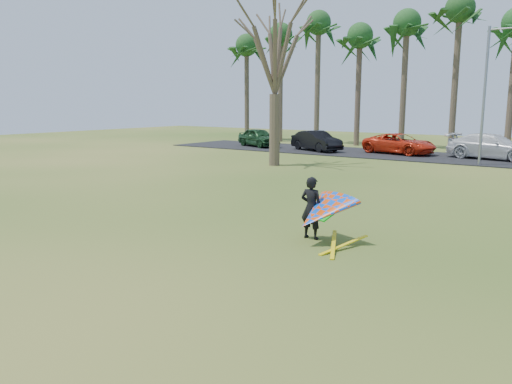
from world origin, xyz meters
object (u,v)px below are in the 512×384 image
Objects in this scene: car_0 at (259,137)px; kite_flyer at (320,212)px; car_1 at (316,141)px; car_2 at (399,144)px; car_3 at (492,146)px; bare_tree_left at (275,46)px; streetlight at (488,89)px.

kite_flyer is at bearing -118.99° from car_0.
car_2 is at bearing -53.22° from car_1.
car_2 is at bearing 101.34° from car_3.
kite_flyer reaches higher than car_2.
bare_tree_left is 2.16× the size of car_0.
bare_tree_left is at bearing 146.72° from car_3.
bare_tree_left reaches higher than car_1.
bare_tree_left reaches higher than kite_flyer.
car_0 is at bearing 103.24° from car_3.
car_0 is 0.79× the size of car_3.
streetlight is (10.16, 7.00, -2.45)m from bare_tree_left.
streetlight is at bearing 90.38° from kite_flyer.
car_2 is at bearing 69.97° from bare_tree_left.
car_1 is at bearing 103.47° from bare_tree_left.
kite_flyer reaches higher than car_3.
car_2 is at bearing 150.94° from streetlight.
bare_tree_left is 1.85× the size of car_2.
car_0 is 0.97× the size of car_1.
car_3 is (-0.18, 3.68, -3.58)m from streetlight.
kite_flyer is (0.13, -20.26, -3.62)m from streetlight.
bare_tree_left is 15.82m from car_3.
bare_tree_left reaches higher than streetlight.
car_3 is at bearing 46.94° from bare_tree_left.
car_0 is at bearing 108.66° from car_1.
streetlight is 20.58m from kite_flyer.
streetlight is 1.78× the size of car_0.
streetlight is 13.04m from car_1.
bare_tree_left is at bearing -142.98° from car_1.
car_0 is 1.88× the size of kite_flyer.
car_3 is (9.98, 10.68, -6.03)m from bare_tree_left.
car_2 is 6.15m from car_3.
car_2 is at bearing -63.19° from car_0.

